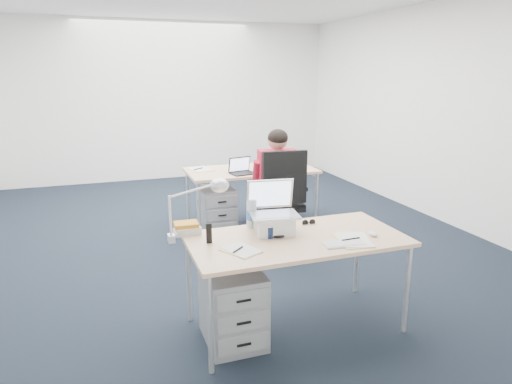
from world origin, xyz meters
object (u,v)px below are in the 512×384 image
bear_figurine (256,221)px  book_stack (187,228)px  drawer_pedestal_far (217,210)px  desk_lamp (190,209)px  drawer_pedestal_near (233,306)px  desk_far (251,173)px  office_chair (278,221)px  wireless_keyboard (344,244)px  dark_laptop (243,166)px  desk_near (296,243)px  can_koozie (270,231)px  cordless_phone (209,233)px  far_cup (269,162)px  water_bottle (252,211)px  silver_laptop (274,209)px  seated_person (274,187)px  headphones (276,232)px  sunglasses (309,223)px  computer_mouse (373,234)px

bear_figurine → book_stack: 0.54m
drawer_pedestal_far → desk_lamp: (-0.73, -2.10, 0.69)m
drawer_pedestal_near → desk_far: bearing=68.5°
drawer_pedestal_far → book_stack: bearing=-110.4°
office_chair → book_stack: 1.75m
wireless_keyboard → dark_laptop: bearing=94.9°
desk_near → bear_figurine: size_ratio=12.39×
book_stack → can_koozie: bearing=-27.8°
cordless_phone → office_chair: bearing=55.2°
far_cup → desk_lamp: bearing=-122.6°
can_koozie → water_bottle: 0.29m
book_stack → wireless_keyboard: bearing=-30.6°
silver_laptop → book_stack: silver_laptop is taller
seated_person → water_bottle: 1.57m
headphones → dark_laptop: (0.40, 2.09, 0.08)m
desk_near → headphones: 0.17m
seated_person → silver_laptop: 1.69m
dark_laptop → water_bottle: bearing=-116.2°
desk_far → sunglasses: 2.19m
bear_figurine → dark_laptop: bearing=54.6°
office_chair → desk_lamp: desk_lamp is taller
wireless_keyboard → dark_laptop: 2.44m
computer_mouse → headphones: bearing=162.1°
book_stack → sunglasses: bearing=-6.1°
desk_near → can_koozie: size_ratio=16.10×
computer_mouse → sunglasses: 0.53m
drawer_pedestal_near → seated_person: bearing=60.1°
computer_mouse → headphones: 0.72m
silver_laptop → bear_figurine: bearing=131.4°
dark_laptop → office_chair: bearing=-84.9°
desk_far → dark_laptop: dark_laptop is taller
dark_laptop → bear_figurine: bearing=-115.2°
office_chair → silver_laptop: (-0.59, -1.38, 0.60)m
computer_mouse → dark_laptop: size_ratio=0.31×
office_chair → sunglasses: size_ratio=10.07×
drawer_pedestal_far → bear_figurine: 2.10m
wireless_keyboard → computer_mouse: bearing=22.2°
drawer_pedestal_near → desk_lamp: desk_lamp is taller
seated_person → far_cup: seated_person is taller
drawer_pedestal_far → cordless_phone: size_ratio=3.72×
desk_far → office_chair: size_ratio=1.40×
cordless_phone → dark_laptop: size_ratio=0.52×
book_stack → cordless_phone: bearing=-65.6°
desk_far → office_chair: 0.97m
silver_laptop → far_cup: bearing=78.2°
bear_figurine → book_stack: bear_figurine is taller
drawer_pedestal_near → can_koozie: can_koozie is taller
book_stack → seated_person: bearing=47.5°
computer_mouse → cordless_phone: size_ratio=0.60×
can_koozie → dark_laptop: dark_laptop is taller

